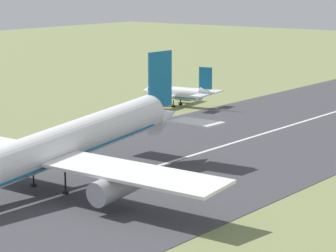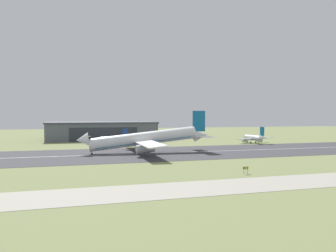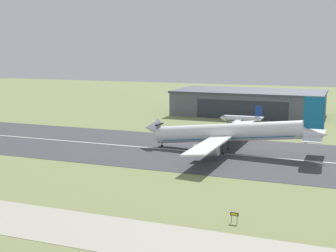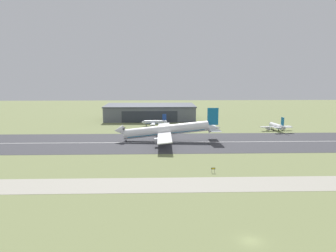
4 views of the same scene
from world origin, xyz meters
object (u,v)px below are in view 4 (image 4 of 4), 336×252
at_px(airplane_parked_centre, 276,126).
at_px(runway_sign, 213,169).
at_px(airplane_landing, 167,130).
at_px(airplane_parked_west, 154,122).

bearing_deg(airplane_parked_centre, runway_sign, -122.18).
bearing_deg(airplane_landing, runway_sign, -74.87).
xyz_separation_m(airplane_landing, runway_sign, (14.60, -54.01, -4.18)).
relative_size(airplane_landing, airplane_parked_west, 2.92).
bearing_deg(runway_sign, airplane_landing, 105.13).
bearing_deg(airplane_parked_centre, airplane_parked_west, 165.00).
bearing_deg(airplane_parked_west, airplane_parked_centre, -15.00).
xyz_separation_m(airplane_parked_centre, runway_sign, (-51.81, -82.34, -1.46)).
height_order(airplane_parked_centre, runway_sign, airplane_parked_centre).
distance_m(airplane_landing, airplane_parked_west, 48.55).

